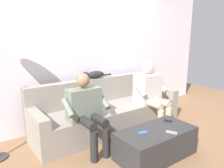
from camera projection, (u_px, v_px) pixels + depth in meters
ground_plane at (136, 145)px, 3.14m from camera, size 8.00×8.00×0.00m
back_wall at (91, 45)px, 3.83m from camera, size 5.62×0.06×2.72m
couch at (108, 112)px, 3.65m from camera, size 2.54×0.77×0.82m
coffee_table at (156, 143)px, 2.81m from camera, size 1.04×0.53×0.37m
person_left_seated at (150, 91)px, 3.65m from camera, size 0.56×0.60×1.11m
person_right_seated at (87, 108)px, 2.92m from camera, size 0.61×0.57×1.05m
cat_on_backrest at (94, 75)px, 3.66m from camera, size 0.55×0.13×0.14m
remote_black at (168, 120)px, 3.04m from camera, size 0.08×0.12×0.02m
remote_blue at (143, 133)px, 2.66m from camera, size 0.12×0.07×0.02m
remote_gray at (172, 132)px, 2.68m from camera, size 0.09×0.13×0.02m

